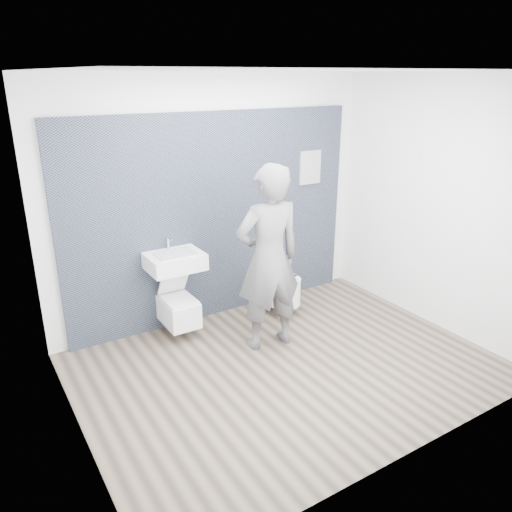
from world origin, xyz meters
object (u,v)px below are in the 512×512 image
washbasin (175,261)px  visitor (269,259)px  toilet_square (179,309)px  toilet_rounded (279,288)px

washbasin → visitor: size_ratio=0.30×
washbasin → toilet_square: bearing=-90.0°
toilet_square → visitor: (0.73, -0.71, 0.68)m
washbasin → toilet_rounded: 1.44m
visitor → washbasin: bearing=-39.5°
visitor → toilet_square: bearing=-38.7°
toilet_square → toilet_rounded: 1.31m
toilet_square → washbasin: bearing=90.0°
washbasin → visitor: visitor is taller
toilet_rounded → visitor: 1.10m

